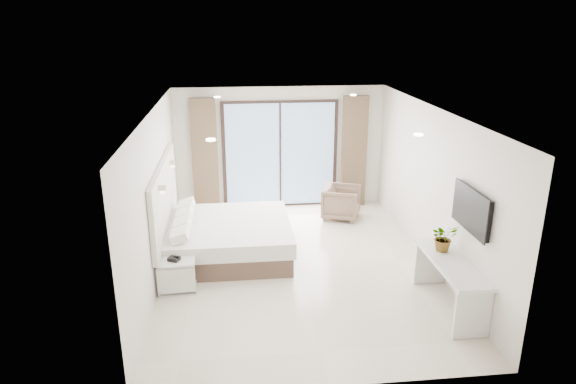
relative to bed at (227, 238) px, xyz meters
name	(u,v)px	position (x,y,z in m)	size (l,w,h in m)	color
ground	(297,266)	(1.20, -0.60, -0.32)	(6.20, 6.20, 0.00)	beige
room_shell	(281,166)	(1.00, 0.18, 1.26)	(4.62, 6.22, 2.72)	silver
bed	(227,238)	(0.00, 0.00, 0.00)	(2.22, 2.12, 0.76)	brown
nightstand	(178,274)	(-0.78, -1.18, -0.07)	(0.58, 0.48, 0.51)	silver
phone	(174,259)	(-0.81, -1.21, 0.22)	(0.17, 0.13, 0.06)	black
console_desk	(451,274)	(3.24, -2.19, 0.24)	(0.53, 1.68, 0.77)	silver
plant	(443,240)	(3.24, -1.83, 0.61)	(0.38, 0.42, 0.33)	#33662D
armchair	(341,201)	(2.42, 1.58, 0.06)	(0.74, 0.70, 0.76)	#806053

